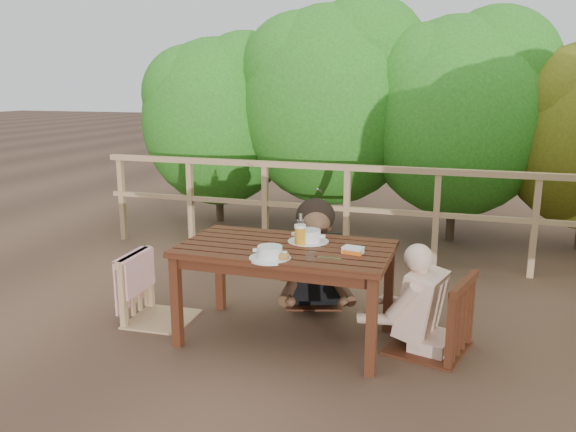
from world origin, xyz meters
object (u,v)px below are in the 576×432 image
(chair_far, at_px, (314,249))
(soup_near, at_px, (270,253))
(table, at_px, (286,293))
(chair_left, at_px, (159,260))
(tumbler, at_px, (311,257))
(bottle, at_px, (301,230))
(woman, at_px, (314,221))
(bread_roll, at_px, (281,256))
(chair_right, at_px, (432,278))
(soup_far, at_px, (308,236))
(butter_tub, at_px, (353,251))
(beer_glass, at_px, (300,236))
(diner_right, at_px, (437,266))

(chair_far, xyz_separation_m, soup_near, (-0.00, -1.05, 0.26))
(table, relative_size, chair_left, 1.49)
(tumbler, bearing_deg, bottle, 116.61)
(table, distance_m, woman, 0.85)
(bread_roll, bearing_deg, tumbler, 1.72)
(chair_right, height_order, bread_roll, chair_right)
(soup_far, bearing_deg, butter_tub, -28.10)
(table, relative_size, bottle, 6.17)
(chair_far, relative_size, soup_near, 3.39)
(chair_left, height_order, butter_tub, chair_left)
(woman, distance_m, bread_roll, 1.07)
(chair_right, relative_size, woman, 0.74)
(soup_far, xyz_separation_m, beer_glass, (-0.03, -0.10, 0.03))
(bottle, relative_size, butter_tub, 1.77)
(soup_near, bearing_deg, butter_tub, 28.29)
(chair_left, xyz_separation_m, chair_right, (2.02, 0.14, 0.02))
(bottle, xyz_separation_m, tumbler, (0.17, -0.35, -0.08))
(beer_glass, bearing_deg, bread_roll, -92.80)
(diner_right, bearing_deg, butter_tub, 121.99)
(chair_far, height_order, chair_right, chair_right)
(beer_glass, distance_m, bottle, 0.04)
(woman, xyz_separation_m, butter_tub, (0.49, -0.80, 0.01))
(bottle, bearing_deg, butter_tub, -12.79)
(chair_far, xyz_separation_m, bread_roll, (0.07, -1.05, 0.25))
(diner_right, height_order, tumbler, diner_right)
(diner_right, bearing_deg, bottle, 109.50)
(chair_far, height_order, bottle, chair_far)
(chair_right, xyz_separation_m, soup_near, (-1.01, -0.44, 0.21))
(chair_far, height_order, butter_tub, chair_far)
(beer_glass, bearing_deg, chair_right, 4.61)
(soup_near, distance_m, bottle, 0.38)
(chair_left, bearing_deg, table, -93.27)
(bottle, relative_size, tumbler, 3.10)
(chair_far, distance_m, diner_right, 1.21)
(table, bearing_deg, tumbler, -47.78)
(chair_far, relative_size, butter_tub, 6.90)
(soup_near, relative_size, beer_glass, 1.75)
(chair_left, bearing_deg, soup_near, -109.82)
(chair_far, relative_size, bottle, 3.90)
(chair_far, xyz_separation_m, chair_right, (1.00, -0.61, 0.05))
(table, distance_m, tumbler, 0.55)
(table, bearing_deg, soup_near, -91.76)
(table, xyz_separation_m, tumbler, (0.27, -0.29, 0.38))
(soup_far, bearing_deg, chair_right, -1.69)
(beer_glass, bearing_deg, bottle, -51.61)
(butter_tub, bearing_deg, woman, 131.06)
(chair_left, bearing_deg, bread_roll, -108.55)
(chair_right, xyz_separation_m, woman, (-1.00, 0.63, 0.18))
(diner_right, xyz_separation_m, bread_roll, (-0.96, -0.43, 0.11))
(chair_right, xyz_separation_m, bread_roll, (-0.93, -0.43, 0.20))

